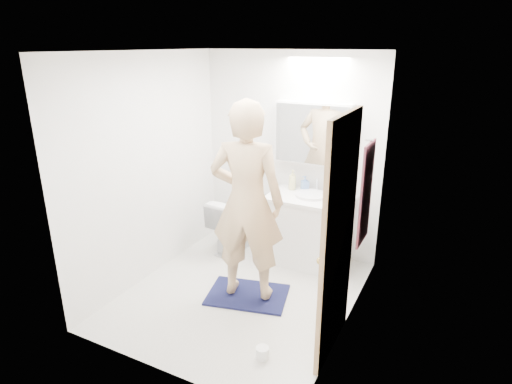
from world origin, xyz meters
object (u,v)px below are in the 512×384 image
Objects in this scene: toothbrush_cup at (336,193)px; soap_bottle_b at (305,183)px; vanity_cabinet at (309,232)px; soap_bottle_a at (292,180)px; toilet at (233,224)px; toilet_paper_roll at (262,353)px; medicine_cabinet at (313,134)px; person at (247,202)px.

soap_bottle_b is at bearing 177.03° from toothbrush_cup.
toothbrush_cup is at bearing 32.64° from vanity_cabinet.
soap_bottle_a reaches higher than vanity_cabinet.
toilet is 2.03m from toilet_paper_roll.
medicine_cabinet is 1.48m from toilet.
toilet is at bearing -160.00° from soap_bottle_b.
person is 1.17m from soap_bottle_b.
toothbrush_cup is (0.53, 0.01, -0.08)m from soap_bottle_a.
soap_bottle_b reaches higher than toothbrush_cup.
person reaches higher than toilet_paper_roll.
soap_bottle_b is at bearing 11.60° from soap_bottle_a.
person is 1.12m from soap_bottle_a.
person is at bearing -90.55° from soap_bottle_a.
toilet_paper_roll is (0.53, -1.87, -0.89)m from soap_bottle_a.
toilet is 0.35× the size of person.
toothbrush_cup is at bearing -8.75° from medicine_cabinet.
vanity_cabinet is 1.20m from person.
person is (0.65, -0.86, 0.69)m from toilet.
toilet_paper_roll is at bearing -80.54° from medicine_cabinet.
medicine_cabinet is 4.96× the size of soap_bottle_b.
soap_bottle_a reaches higher than soap_bottle_b.
medicine_cabinet reaches higher than soap_bottle_b.
vanity_cabinet is 0.57m from soap_bottle_b.
vanity_cabinet reaches higher than toilet_paper_roll.
toilet is 1.03m from soap_bottle_b.
person reaches higher than medicine_cabinet.
person is 1.27m from toothbrush_cup.
person is at bearing 134.39° from toilet.
toilet_paper_roll is at bearing -74.25° from soap_bottle_a.
soap_bottle_b is (-0.06, -0.03, -0.59)m from medicine_cabinet.
vanity_cabinet is at bearing -120.37° from person.
soap_bottle_b reaches higher than toilet.
vanity_cabinet is 5.07× the size of soap_bottle_b.
toothbrush_cup is (0.32, -0.05, -0.64)m from medicine_cabinet.
toothbrush_cup is (0.25, 0.16, 0.47)m from vanity_cabinet.
medicine_cabinet reaches higher than toilet_paper_roll.
person reaches higher than vanity_cabinet.
soap_bottle_a reaches higher than toothbrush_cup.
vanity_cabinet is 1.02× the size of medicine_cabinet.
person is 1.35m from toilet_paper_roll.
vanity_cabinet is 1.13m from medicine_cabinet.
medicine_cabinet is 2.44m from toilet_paper_roll.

